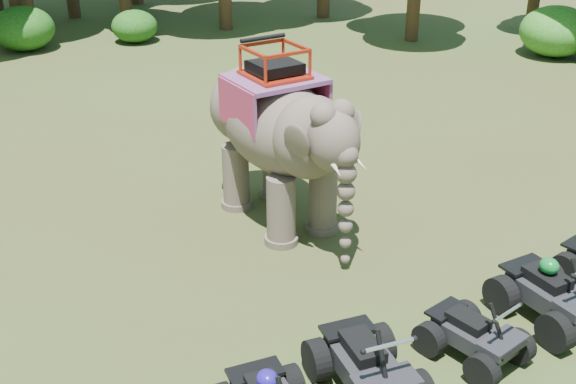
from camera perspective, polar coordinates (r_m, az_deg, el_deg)
name	(u,v)px	position (r m, az deg, el deg)	size (l,w,h in m)	color
ground	(324,320)	(12.39, 2.88, -10.04)	(110.00, 110.00, 0.00)	#47381E
elephant	(278,135)	(14.72, -0.83, 4.51)	(1.99, 4.52, 3.80)	brown
atv_2	(367,356)	(10.60, 6.27, -12.79)	(1.32, 1.81, 1.34)	black
atv_3	(475,327)	(11.61, 14.57, -10.29)	(1.13, 1.54, 1.14)	black
atv_4	(554,285)	(12.78, 20.29, -6.93)	(1.34, 1.84, 1.37)	black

